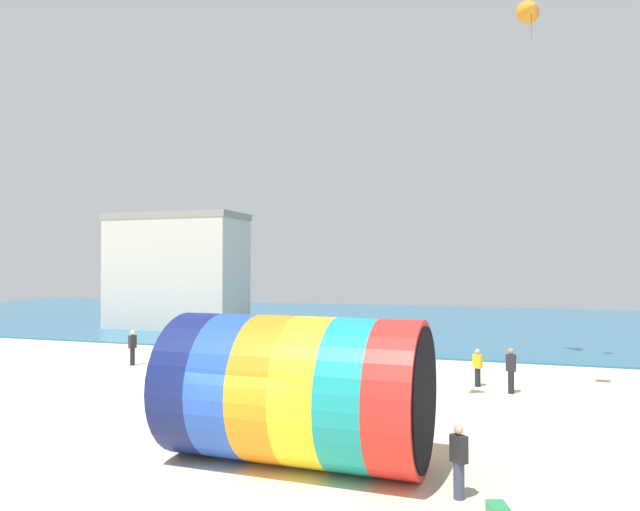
{
  "coord_description": "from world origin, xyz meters",
  "views": [
    {
      "loc": [
        6.1,
        -12.01,
        5.08
      ],
      "look_at": [
        1.03,
        3.87,
        5.37
      ],
      "focal_mm": 32.0,
      "sensor_mm": 36.0,
      "label": 1
    }
  ],
  "objects_px": {
    "kite_orange_delta": "(531,8)",
    "bystander_near_water": "(511,370)",
    "giant_inflatable_tube": "(297,389)",
    "bystander_far_left": "(478,367)",
    "bystander_mid_beach": "(133,347)",
    "kite_handler": "(459,461)"
  },
  "relations": [
    {
      "from": "giant_inflatable_tube",
      "to": "bystander_far_left",
      "type": "height_order",
      "value": "giant_inflatable_tube"
    },
    {
      "from": "giant_inflatable_tube",
      "to": "kite_handler",
      "type": "xyz_separation_m",
      "value": [
        4.13,
        -1.08,
        -1.07
      ]
    },
    {
      "from": "kite_handler",
      "to": "bystander_far_left",
      "type": "relative_size",
      "value": 1.02
    },
    {
      "from": "giant_inflatable_tube",
      "to": "kite_handler",
      "type": "bearing_deg",
      "value": -14.59
    },
    {
      "from": "kite_orange_delta",
      "to": "bystander_mid_beach",
      "type": "bearing_deg",
      "value": -165.87
    },
    {
      "from": "bystander_mid_beach",
      "to": "kite_handler",
      "type": "bearing_deg",
      "value": -35.11
    },
    {
      "from": "bystander_near_water",
      "to": "bystander_mid_beach",
      "type": "relative_size",
      "value": 1.01
    },
    {
      "from": "giant_inflatable_tube",
      "to": "bystander_near_water",
      "type": "bearing_deg",
      "value": 61.86
    },
    {
      "from": "giant_inflatable_tube",
      "to": "kite_orange_delta",
      "type": "xyz_separation_m",
      "value": [
        6.51,
        15.78,
        15.87
      ]
    },
    {
      "from": "bystander_near_water",
      "to": "bystander_far_left",
      "type": "relative_size",
      "value": 1.14
    },
    {
      "from": "kite_orange_delta",
      "to": "bystander_near_water",
      "type": "bearing_deg",
      "value": -101.17
    },
    {
      "from": "bystander_mid_beach",
      "to": "bystander_far_left",
      "type": "bearing_deg",
      "value": 0.32
    },
    {
      "from": "bystander_mid_beach",
      "to": "bystander_far_left",
      "type": "xyz_separation_m",
      "value": [
        16.95,
        0.09,
        -0.12
      ]
    },
    {
      "from": "kite_orange_delta",
      "to": "giant_inflatable_tube",
      "type": "bearing_deg",
      "value": -112.4
    },
    {
      "from": "bystander_mid_beach",
      "to": "bystander_far_left",
      "type": "relative_size",
      "value": 1.13
    },
    {
      "from": "kite_orange_delta",
      "to": "bystander_near_water",
      "type": "xyz_separation_m",
      "value": [
        -1.13,
        -5.74,
        -16.82
      ]
    },
    {
      "from": "kite_handler",
      "to": "bystander_mid_beach",
      "type": "distance_m",
      "value": 20.82
    },
    {
      "from": "bystander_mid_beach",
      "to": "giant_inflatable_tube",
      "type": "bearing_deg",
      "value": -40.2
    },
    {
      "from": "bystander_far_left",
      "to": "bystander_near_water",
      "type": "bearing_deg",
      "value": -35.67
    },
    {
      "from": "kite_orange_delta",
      "to": "bystander_far_left",
      "type": "height_order",
      "value": "kite_orange_delta"
    },
    {
      "from": "bystander_near_water",
      "to": "bystander_mid_beach",
      "type": "height_order",
      "value": "bystander_near_water"
    },
    {
      "from": "kite_orange_delta",
      "to": "bystander_near_water",
      "type": "distance_m",
      "value": 17.81
    }
  ]
}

